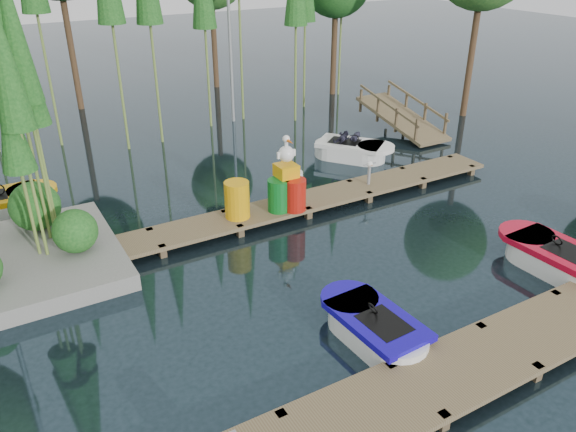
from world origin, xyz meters
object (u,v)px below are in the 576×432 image
boat_red (556,259)px  yellow_barrel (237,200)px  drum_cluster (288,187)px  boat_blue (374,328)px

boat_red → yellow_barrel: 7.68m
boat_red → drum_cluster: bearing=124.0°
boat_red → drum_cluster: 6.65m
boat_blue → boat_red: boat_red is taller
boat_blue → drum_cluster: 5.40m
boat_red → drum_cluster: drum_cluster is taller
boat_blue → yellow_barrel: size_ratio=2.65×
boat_red → drum_cluster: size_ratio=1.41×
boat_blue → yellow_barrel: yellow_barrel is taller
boat_red → yellow_barrel: size_ratio=2.92×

